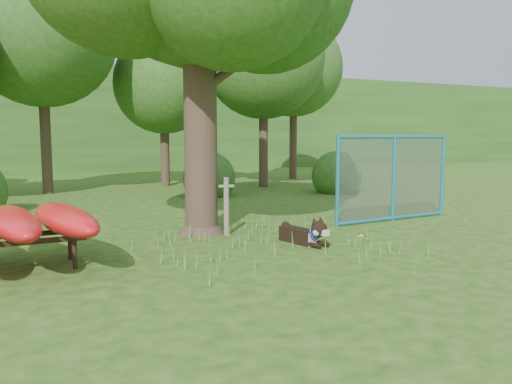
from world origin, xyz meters
name	(u,v)px	position (x,y,z in m)	size (l,w,h in m)	color
ground	(275,261)	(0.00, 0.00, 0.00)	(80.00, 80.00, 0.00)	#22450D
wooden_post	(226,205)	(0.06, 2.35, 0.63)	(0.33, 0.13, 1.19)	#6D6152
husky_dog	(306,234)	(1.09, 0.90, 0.20)	(0.54, 1.29, 0.58)	black
fence_section	(394,178)	(4.35, 2.35, 1.03)	(3.51, 0.42, 3.42)	teal
wildflower_clump	(360,237)	(1.90, 0.30, 0.19)	(0.11, 0.09, 0.23)	#559430
bg_tree_b	(41,31)	(-3.00, 12.00, 5.61)	(5.20, 5.20, 8.22)	#37281E
bg_tree_c	(164,84)	(1.50, 13.00, 4.11)	(4.00, 4.00, 6.12)	#37281E
bg_tree_d	(264,58)	(5.00, 11.00, 5.08)	(4.80, 4.80, 7.50)	#37281E
bg_tree_e	(294,68)	(8.00, 14.00, 5.23)	(4.60, 4.60, 7.55)	#37281E
shrub_right	(336,193)	(6.50, 8.00, 0.00)	(1.80, 1.80, 1.80)	#27531A
shrub_mid	(209,196)	(2.00, 9.00, 0.00)	(1.80, 1.80, 1.80)	#27531A
wooded_hillside	(86,122)	(0.00, 28.00, 3.00)	(80.00, 12.00, 6.00)	#27531A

